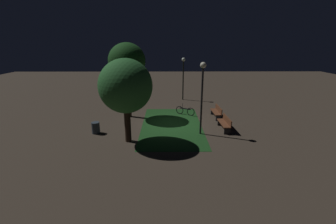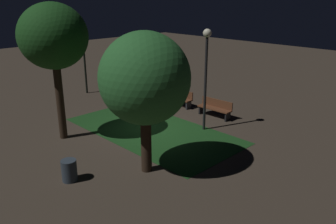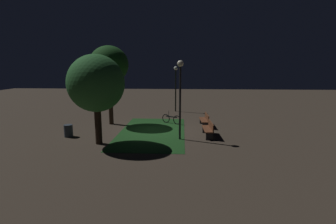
{
  "view_description": "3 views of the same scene",
  "coord_description": "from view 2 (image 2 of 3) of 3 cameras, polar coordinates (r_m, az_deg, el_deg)",
  "views": [
    {
      "loc": [
        -15.61,
        0.46,
        5.61
      ],
      "look_at": [
        -0.92,
        0.35,
        1.12
      ],
      "focal_mm": 24.68,
      "sensor_mm": 36.0,
      "label": 1
    },
    {
      "loc": [
        -11.24,
        9.64,
        5.81
      ],
      "look_at": [
        -0.65,
        -0.72,
        0.74
      ],
      "focal_mm": 36.69,
      "sensor_mm": 36.0,
      "label": 2
    },
    {
      "loc": [
        -16.01,
        -1.8,
        4.17
      ],
      "look_at": [
        -0.32,
        -0.91,
        1.29
      ],
      "focal_mm": 26.84,
      "sensor_mm": 36.0,
      "label": 3
    }
  ],
  "objects": [
    {
      "name": "bench_back_row",
      "position": [
        17.26,
        7.86,
        0.74
      ],
      "size": [
        1.82,
        0.55,
        0.88
      ],
      "color": "brown",
      "rests_on": "ground"
    },
    {
      "name": "trash_bin",
      "position": [
        11.82,
        -16.08,
        -9.31
      ],
      "size": [
        0.5,
        0.5,
        0.73
      ],
      "primitive_type": "cylinder",
      "color": "#2D3842",
      "rests_on": "ground"
    },
    {
      "name": "tree_tall_center",
      "position": [
        14.39,
        -18.51,
        11.67
      ],
      "size": [
        2.71,
        2.71,
        5.58
      ],
      "color": "#2D2116",
      "rests_on": "ground"
    },
    {
      "name": "bench_path_side",
      "position": [
        18.86,
        1.72,
        2.48
      ],
      "size": [
        1.82,
        0.56,
        0.88
      ],
      "color": "brown",
      "rests_on": "ground"
    },
    {
      "name": "grass_lawn",
      "position": [
        15.52,
        -2.66,
        -3.08
      ],
      "size": [
        8.11,
        4.12,
        0.01
      ],
      "primitive_type": "cube",
      "color": "#194219",
      "rests_on": "ground"
    },
    {
      "name": "tree_left_canopy",
      "position": [
        11.0,
        -3.89,
        5.46
      ],
      "size": [
        2.97,
        2.97,
        4.79
      ],
      "color": "#2D2116",
      "rests_on": "ground"
    },
    {
      "name": "lamp_post_plaza_east",
      "position": [
        21.48,
        -13.86,
        10.46
      ],
      "size": [
        0.36,
        0.36,
        4.15
      ],
      "color": "black",
      "rests_on": "ground"
    },
    {
      "name": "lamp_post_plaza_west",
      "position": [
        14.87,
        6.36,
        8.11
      ],
      "size": [
        0.36,
        0.36,
        4.48
      ],
      "color": "black",
      "rests_on": "ground"
    },
    {
      "name": "ground_plane",
      "position": [
        15.9,
        -3.51,
        -2.56
      ],
      "size": [
        60.0,
        60.0,
        0.0
      ],
      "primitive_type": "plane",
      "color": "#3D3328"
    },
    {
      "name": "bicycle",
      "position": [
        17.85,
        -5.22,
        0.99
      ],
      "size": [
        0.89,
        1.43,
        0.93
      ],
      "color": "black",
      "rests_on": "ground"
    }
  ]
}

